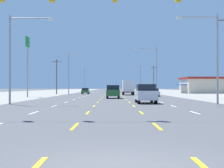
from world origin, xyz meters
TOP-DOWN VIEW (x-y plane):
  - ground_plane at (0.00, 66.00)m, footprint 572.00×572.00m
  - lot_apron_left at (-24.75, 66.00)m, footprint 28.00×440.00m
  - lot_apron_right at (24.75, 66.00)m, footprint 28.00×440.00m
  - lane_markings at (0.00, 104.50)m, footprint 10.64×227.60m
  - signal_span_wire at (0.05, 11.94)m, footprint 25.02×0.53m
  - suv_inner_right_nearest at (3.33, 27.36)m, footprint 1.98×4.90m
  - suv_center_turn_near at (-0.02, 42.47)m, footprint 1.98×4.90m
  - sedan_far_right_mid at (7.15, 51.44)m, footprint 1.80×4.50m
  - box_truck_inner_right_midfar at (3.30, 64.55)m, footprint 2.40×7.20m
  - sedan_far_left_far at (-6.80, 75.24)m, footprint 1.80×4.50m
  - hatchback_far_right_farther at (7.10, 129.05)m, footprint 1.72×3.90m
  - storefront_right_row_2 at (26.87, 85.15)m, footprint 15.70×12.79m
  - pole_sign_left_row_1 at (-14.53, 48.99)m, footprint 0.24×1.92m
  - streetlight_left_row_0 at (-9.65, 25.17)m, footprint 4.39×0.26m
  - streetlight_right_row_0 at (9.70, 25.17)m, footprint 4.13×0.26m
  - streetlight_left_row_1 at (-9.78, 68.96)m, footprint 3.83×0.26m
  - streetlight_right_row_1 at (9.64, 68.96)m, footprint 5.01×0.26m
  - streetlight_left_row_2 at (-9.80, 112.75)m, footprint 3.61×0.26m
  - streetlight_right_row_2 at (9.81, 112.75)m, footprint 3.62×0.26m
  - utility_pole_left_row_1 at (-13.19, 70.45)m, footprint 2.20×0.26m
  - utility_pole_right_row_2 at (14.42, 108.45)m, footprint 2.20×0.26m

SIDE VIEW (x-z plane):
  - ground_plane at x=0.00m, z-range 0.00..0.00m
  - lot_apron_left at x=-24.75m, z-range 0.00..0.01m
  - lot_apron_right at x=24.75m, z-range 0.00..0.01m
  - lane_markings at x=0.00m, z-range 0.00..0.01m
  - sedan_far_right_mid at x=7.15m, z-range 0.03..1.49m
  - sedan_far_left_far at x=-6.80m, z-range 0.03..1.49m
  - hatchback_far_right_farther at x=7.10m, z-range 0.01..1.55m
  - suv_inner_right_nearest at x=3.33m, z-range 0.04..2.02m
  - suv_center_turn_near at x=-0.02m, z-range 0.04..2.02m
  - box_truck_inner_right_midfar at x=3.30m, z-range 0.22..3.45m
  - storefront_right_row_2 at x=26.87m, z-range 0.02..4.45m
  - utility_pole_left_row_1 at x=-13.19m, z-range 0.19..8.47m
  - utility_pole_right_row_2 at x=14.42m, z-range 0.19..9.44m
  - streetlight_left_row_0 at x=-9.65m, z-range 0.78..9.45m
  - streetlight_right_row_0 at x=9.70m, z-range 0.75..9.56m
  - signal_span_wire at x=0.05m, z-range 0.83..9.74m
  - streetlight_left_row_2 at x=-9.80m, z-range 0.70..9.92m
  - streetlight_right_row_2 at x=9.81m, z-range 0.71..10.33m
  - streetlight_left_row_1 at x=-9.78m, z-range 0.73..10.36m
  - streetlight_right_row_1 at x=9.64m, z-range 0.90..11.81m
  - pole_sign_left_row_1 at x=-14.53m, z-range 2.51..12.73m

